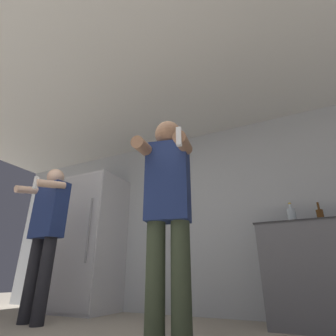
% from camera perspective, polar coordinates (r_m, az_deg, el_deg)
% --- Properties ---
extents(wall_back, '(7.00, 0.06, 2.55)m').
position_cam_1_polar(wall_back, '(3.92, 3.94, -10.63)').
color(wall_back, '#B2B7BC').
rests_on(wall_back, ground_plane).
extents(ceiling_slab, '(7.00, 3.23, 0.05)m').
position_cam_1_polar(ceiling_slab, '(3.34, -6.20, 16.58)').
color(ceiling_slab, silver).
rests_on(ceiling_slab, wall_back).
extents(refrigerator, '(0.76, 0.75, 1.95)m').
position_cam_1_polar(refrigerator, '(4.27, -16.06, -14.94)').
color(refrigerator, silver).
rests_on(refrigerator, ground_plane).
extents(bottle_brown_liquor, '(0.09, 0.09, 0.27)m').
position_cam_1_polar(bottle_brown_liquor, '(3.31, 25.35, -9.51)').
color(bottle_brown_liquor, silver).
rests_on(bottle_brown_liquor, counter).
extents(bottle_red_label, '(0.07, 0.07, 0.25)m').
position_cam_1_polar(bottle_red_label, '(3.32, 30.24, -8.95)').
color(bottle_red_label, '#563314').
rests_on(bottle_red_label, counter).
extents(person_woman_foreground, '(0.47, 0.50, 1.71)m').
position_cam_1_polar(person_woman_foreground, '(2.01, -0.07, -8.23)').
color(person_woman_foreground, '#38422D').
rests_on(person_woman_foreground, ground_plane).
extents(person_man_side, '(0.55, 0.52, 1.76)m').
position_cam_1_polar(person_man_side, '(3.51, -24.99, -11.50)').
color(person_man_side, black).
rests_on(person_man_side, ground_plane).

